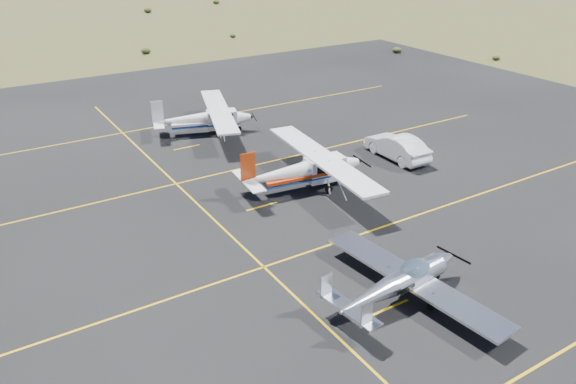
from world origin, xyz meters
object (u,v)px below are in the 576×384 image
object	(u,v)px
aircraft_cessna	(305,169)
aircraft_plain	(204,118)
aircraft_low_wing	(403,281)
sedan	(397,147)

from	to	relation	value
aircraft_cessna	aircraft_plain	world-z (taller)	aircraft_cessna
aircraft_cessna	aircraft_plain	size ratio (longest dim) A/B	1.07
aircraft_low_wing	sedan	world-z (taller)	aircraft_low_wing
aircraft_low_wing	aircraft_cessna	bearing A→B (deg)	71.59
aircraft_low_wing	sedan	size ratio (longest dim) A/B	1.85
aircraft_low_wing	aircraft_cessna	xyz separation A→B (m)	(2.60, 11.48, 0.35)
aircraft_plain	sedan	world-z (taller)	aircraft_plain
sedan	aircraft_plain	bearing A→B (deg)	-50.73
aircraft_plain	aircraft_cessna	bearing A→B (deg)	-67.38
aircraft_plain	sedan	xyz separation A→B (m)	(9.09, -11.52, -0.40)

